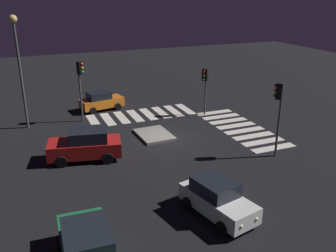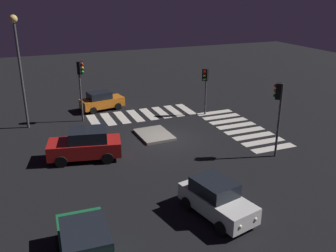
{
  "view_description": "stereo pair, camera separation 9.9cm",
  "coord_description": "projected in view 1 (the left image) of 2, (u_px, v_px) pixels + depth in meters",
  "views": [
    {
      "loc": [
        -21.94,
        9.01,
        9.79
      ],
      "look_at": [
        0.0,
        0.0,
        1.0
      ],
      "focal_mm": 39.38,
      "sensor_mm": 36.0,
      "label": 1
    },
    {
      "loc": [
        -21.97,
        8.92,
        9.79
      ],
      "look_at": [
        0.0,
        0.0,
        1.0
      ],
      "focal_mm": 39.38,
      "sensor_mm": 36.0,
      "label": 2
    }
  ],
  "objects": [
    {
      "name": "car_orange",
      "position": [
        101.0,
        101.0,
        31.76
      ],
      "size": [
        2.22,
        3.86,
        1.61
      ],
      "rotation": [
        0.0,
        0.0,
        -1.39
      ],
      "color": "orange",
      "rests_on": "ground"
    },
    {
      "name": "traffic_light_south",
      "position": [
        278.0,
        102.0,
        21.92
      ],
      "size": [
        0.54,
        0.54,
        4.67
      ],
      "rotation": [
        0.0,
        0.0,
        0.8
      ],
      "color": "#47474C",
      "rests_on": "ground"
    },
    {
      "name": "car_white",
      "position": [
        217.0,
        199.0,
        16.81
      ],
      "size": [
        4.1,
        2.45,
        1.69
      ],
      "rotation": [
        0.0,
        0.0,
        3.36
      ],
      "color": "silver",
      "rests_on": "ground"
    },
    {
      "name": "crosswalk_side",
      "position": [
        142.0,
        115.0,
        30.64
      ],
      "size": [
        3.2,
        8.75,
        0.02
      ],
      "color": "silver",
      "rests_on": "ground"
    },
    {
      "name": "traffic_light_north",
      "position": [
        80.0,
        77.0,
        27.92
      ],
      "size": [
        0.53,
        0.54,
        4.76
      ],
      "rotation": [
        0.0,
        0.0,
        -2.48
      ],
      "color": "#47474C",
      "rests_on": "ground"
    },
    {
      "name": "car_green",
      "position": [
        87.0,
        249.0,
        13.43
      ],
      "size": [
        4.39,
        2.19,
        1.88
      ],
      "rotation": [
        0.0,
        0.0,
        -0.05
      ],
      "color": "#196B38",
      "rests_on": "ground"
    },
    {
      "name": "traffic_light_east",
      "position": [
        205.0,
        80.0,
        29.67
      ],
      "size": [
        0.54,
        0.53,
        3.87
      ],
      "rotation": [
        0.0,
        0.0,
        2.25
      ],
      "color": "#47474C",
      "rests_on": "ground"
    },
    {
      "name": "street_lamp",
      "position": [
        18.0,
        54.0,
        25.91
      ],
      "size": [
        0.56,
        0.56,
        8.21
      ],
      "color": "#47474C",
      "rests_on": "ground"
    },
    {
      "name": "crosswalk_near",
      "position": [
        240.0,
        128.0,
        27.73
      ],
      "size": [
        8.75,
        3.2,
        0.02
      ],
      "color": "silver",
      "rests_on": "ground"
    },
    {
      "name": "car_red",
      "position": [
        86.0,
        145.0,
        22.37
      ],
      "size": [
        2.76,
        4.64,
        1.91
      ],
      "rotation": [
        0.0,
        0.0,
        1.36
      ],
      "color": "red",
      "rests_on": "ground"
    },
    {
      "name": "ground_plane",
      "position": [
        168.0,
        139.0,
        25.64
      ],
      "size": [
        80.0,
        80.0,
        0.0
      ],
      "primitive_type": "plane",
      "color": "black"
    },
    {
      "name": "traffic_island",
      "position": [
        154.0,
        135.0,
        26.25
      ],
      "size": [
        3.02,
        2.31,
        0.18
      ],
      "color": "gray",
      "rests_on": "ground"
    }
  ]
}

